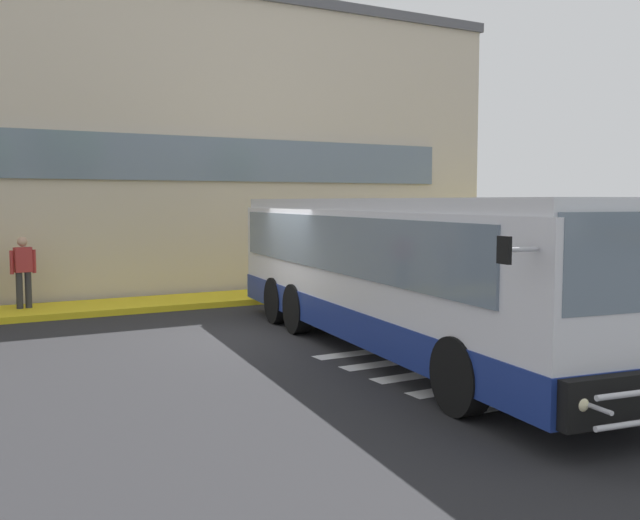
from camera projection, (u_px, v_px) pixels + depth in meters
The scene contains 6 objects.
ground_plane at pixel (267, 335), 14.34m from camera, with size 80.00×90.00×0.02m, color #232326.
bay_paint_stripes at pixel (488, 365), 11.66m from camera, with size 4.40×3.96×0.01m.
terminal_building at pixel (99, 152), 23.76m from camera, with size 23.18×13.80×8.58m.
boarding_curb at pixel (188, 301), 18.51m from camera, with size 25.38×2.00×0.15m, color yellow.
bus_main_foreground at pixel (404, 276), 12.62m from camera, with size 4.41×11.67×2.70m.
passenger_by_doorway at pixel (23, 269), 16.74m from camera, with size 0.58×0.27×1.68m.
Camera 1 is at (-5.98, -12.89, 2.67)m, focal length 40.36 mm.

